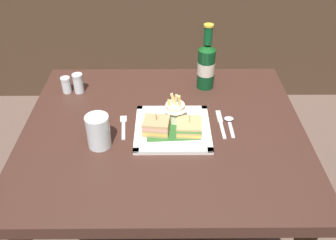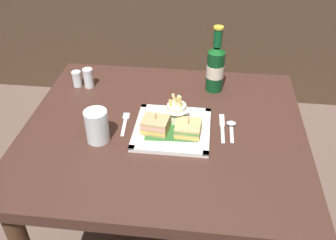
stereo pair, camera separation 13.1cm
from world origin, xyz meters
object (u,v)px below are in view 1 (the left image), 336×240
object	(u,v)px
fork	(123,126)
square_plate	(173,129)
dining_table	(164,151)
salt_shaker	(66,86)
beer_bottle	(206,64)
knife	(221,123)
water_glass	(99,133)
spoon	(229,121)
pepper_shaker	(78,84)
sandwich_half_right	(189,127)
fries_cup	(175,109)
sandwich_half_left	(156,126)

from	to	relation	value
fork	square_plate	bearing A→B (deg)	-8.71
dining_table	salt_shaker	xyz separation A→B (m)	(-0.39, 0.25, 0.14)
fork	beer_bottle	bearing A→B (deg)	40.80
knife	water_glass	bearing A→B (deg)	-164.02
dining_table	spoon	distance (m)	0.27
pepper_shaker	sandwich_half_right	bearing A→B (deg)	-32.92
beer_bottle	spoon	distance (m)	0.28
knife	spoon	world-z (taller)	spoon
sandwich_half_right	fork	xyz separation A→B (m)	(-0.23, 0.05, -0.03)
fries_cup	knife	bearing A→B (deg)	-3.02
beer_bottle	pepper_shaker	bearing A→B (deg)	-175.65
sandwich_half_left	pepper_shaker	bearing A→B (deg)	138.77
dining_table	water_glass	xyz separation A→B (m)	(-0.21, -0.09, 0.16)
sandwich_half_right	salt_shaker	bearing A→B (deg)	149.86
fork	spoon	world-z (taller)	spoon
fries_cup	fork	size ratio (longest dim) A/B	0.82
sandwich_half_left	knife	xyz separation A→B (m)	(0.23, 0.06, -0.03)
knife	fork	bearing A→B (deg)	-177.46
sandwich_half_left	fries_cup	distance (m)	0.10
square_plate	spoon	world-z (taller)	square_plate
beer_bottle	spoon	size ratio (longest dim) A/B	2.25
fork	knife	world-z (taller)	same
sandwich_half_left	pepper_shaker	xyz separation A→B (m)	(-0.32, 0.28, 0.00)
sandwich_half_left	square_plate	bearing A→B (deg)	19.28
sandwich_half_right	knife	distance (m)	0.14
fries_cup	salt_shaker	xyz separation A→B (m)	(-0.44, 0.21, -0.03)
sandwich_half_left	beer_bottle	world-z (taller)	beer_bottle
knife	salt_shaker	xyz separation A→B (m)	(-0.60, 0.22, 0.03)
dining_table	pepper_shaker	xyz separation A→B (m)	(-0.34, 0.25, 0.15)
beer_bottle	fork	size ratio (longest dim) A/B	1.93
sandwich_half_left	fork	bearing A→B (deg)	158.65
water_glass	knife	world-z (taller)	water_glass
fries_cup	fork	bearing A→B (deg)	-172.53
beer_bottle	pepper_shaker	size ratio (longest dim) A/B	3.33
salt_shaker	sandwich_half_right	bearing A→B (deg)	-30.14
square_plate	beer_bottle	distance (m)	0.34
fork	pepper_shaker	distance (m)	0.31
spoon	fork	bearing A→B (deg)	-177.18
fries_cup	fork	world-z (taller)	fries_cup
fries_cup	knife	distance (m)	0.18
sandwich_half_left	fries_cup	world-z (taller)	fries_cup
pepper_shaker	salt_shaker	bearing A→B (deg)	180.00
sandwich_half_left	pepper_shaker	size ratio (longest dim) A/B	1.19
sandwich_half_right	fork	size ratio (longest dim) A/B	0.65
fries_cup	square_plate	bearing A→B (deg)	-100.56
square_plate	knife	distance (m)	0.18
square_plate	beer_bottle	bearing A→B (deg)	64.99
sandwich_half_right	fries_cup	world-z (taller)	fries_cup
sandwich_half_left	beer_bottle	bearing A→B (deg)	58.43
dining_table	pepper_shaker	size ratio (longest dim) A/B	12.29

